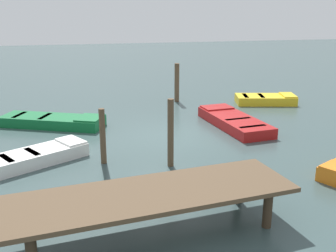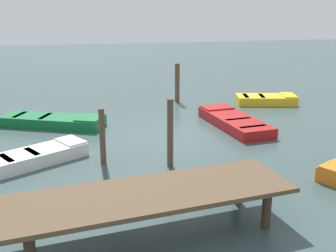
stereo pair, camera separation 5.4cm
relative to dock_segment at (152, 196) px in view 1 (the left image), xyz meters
name	(u,v)px [view 1 (the left image)]	position (x,y,z in m)	size (l,w,h in m)	color
ground_plane	(168,135)	(-1.90, -6.50, -0.85)	(80.00, 80.00, 0.00)	#384C4C
dock_segment	(152,196)	(0.00, 0.00, 0.00)	(6.20, 2.48, 0.95)	brown
rowboat_yellow	(266,99)	(-7.82, -10.35, -0.63)	(3.08, 1.96, 0.46)	gold
rowboat_red	(234,121)	(-4.74, -7.02, -0.63)	(1.81, 4.12, 0.46)	maroon
rowboat_white	(40,155)	(2.57, -4.78, -0.63)	(3.04, 2.39, 0.46)	silver
rowboat_green	(53,121)	(2.31, -8.71, -0.63)	(4.27, 2.86, 0.46)	#0F602D
mooring_piling_mid_right	(177,83)	(-3.63, -11.81, 0.12)	(0.24, 0.24, 1.93)	brown
mooring_piling_mid_left	(171,133)	(-1.27, -3.53, 0.19)	(0.18, 0.18, 2.07)	brown
mooring_piling_near_left	(103,136)	(0.67, -4.24, 0.01)	(0.18, 0.18, 1.72)	brown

